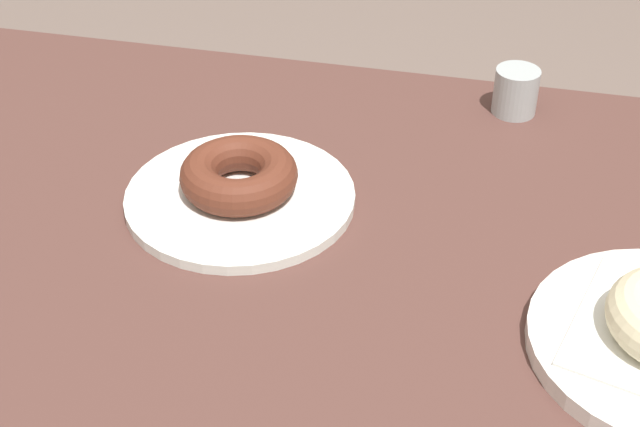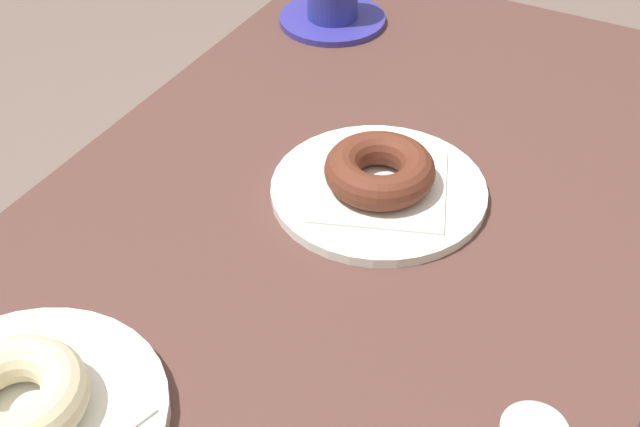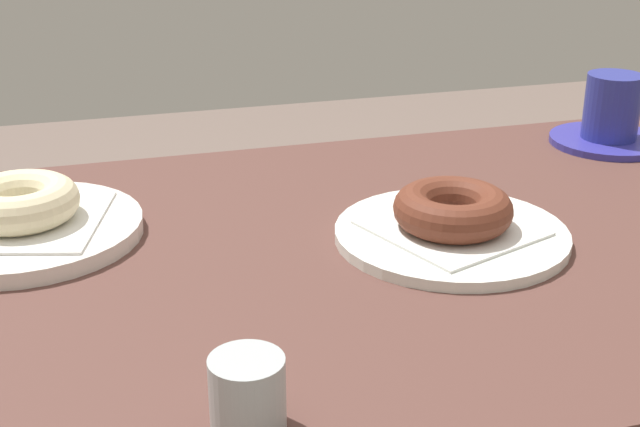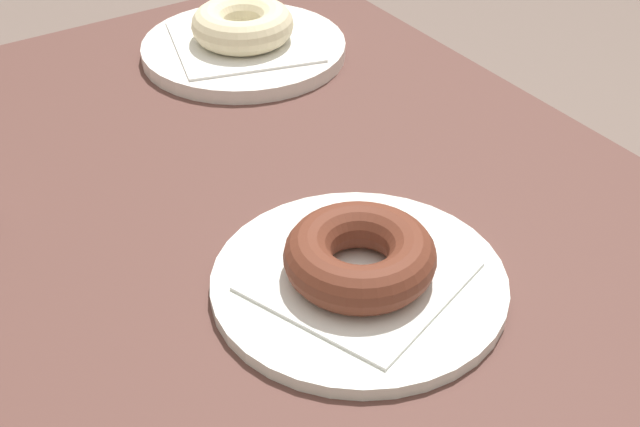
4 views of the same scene
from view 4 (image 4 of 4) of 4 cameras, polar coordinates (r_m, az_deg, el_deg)
table at (r=0.76m, az=1.31°, el=-7.33°), size 1.07×0.64×0.71m
plate_chocolate_ring at (r=0.67m, az=2.54°, el=-4.54°), size 0.23×0.23×0.01m
napkin_chocolate_ring at (r=0.67m, az=2.56°, el=-4.09°), size 0.18×0.18×0.00m
donut_chocolate_ring at (r=0.66m, az=2.60°, el=-2.76°), size 0.12×0.12×0.04m
plate_sugar_ring at (r=1.01m, az=-4.96°, el=10.60°), size 0.23×0.23×0.02m
napkin_sugar_ring at (r=1.01m, az=-4.99°, el=11.08°), size 0.19×0.19×0.00m
donut_sugar_ring at (r=1.00m, az=-5.05°, el=12.14°), size 0.11×0.11×0.04m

